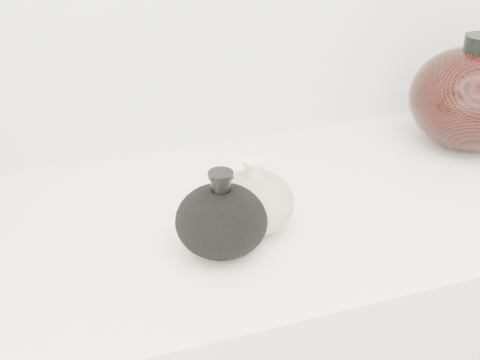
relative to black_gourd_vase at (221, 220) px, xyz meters
name	(u,v)px	position (x,y,z in m)	size (l,w,h in m)	color
black_gourd_vase	(221,220)	(0.00, 0.00, 0.00)	(0.13, 0.13, 0.12)	black
cream_gourd_vase	(254,202)	(0.06, 0.04, 0.00)	(0.12, 0.12, 0.11)	#BCB293
right_round_pot	(470,98)	(0.51, 0.17, 0.04)	(0.27, 0.27, 0.20)	black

